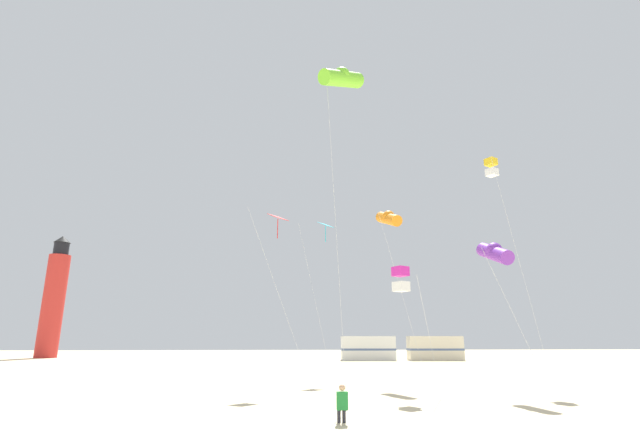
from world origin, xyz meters
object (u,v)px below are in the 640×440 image
object	(u,v)px
kite_box_gold	(491,168)
kite_diamond_cyan	(325,231)
rv_van_white	(368,348)
rv_van_cream	(435,348)
kite_diamond_scarlet	(278,223)
kite_box_magenta	(401,279)
kite_tube_violet	(494,253)
kite_tube_orange	(389,218)
kite_flyer_standing	(342,403)
kite_tube_lime	(342,78)
lighthouse_distant	(54,299)

from	to	relation	value
kite_box_gold	kite_diamond_cyan	bearing A→B (deg)	158.73
kite_diamond_cyan	rv_van_white	distance (m)	28.46
kite_diamond_cyan	rv_van_cream	size ratio (longest dim) A/B	1.56
kite_box_gold	rv_van_cream	distance (m)	32.15
kite_diamond_scarlet	rv_van_cream	bearing A→B (deg)	59.54
kite_diamond_scarlet	kite_box_magenta	size ratio (longest dim) A/B	1.60
kite_tube_violet	rv_van_white	distance (m)	35.55
kite_tube_orange	kite_box_magenta	xyz separation A→B (m)	(-0.99, -6.28, -4.60)
kite_flyer_standing	rv_van_white	xyz separation A→B (m)	(8.03, 41.20, 0.78)
kite_diamond_cyan	kite_box_magenta	xyz separation A→B (m)	(2.77, -9.21, -4.43)
kite_tube_orange	kite_box_magenta	size ratio (longest dim) A/B	1.82
kite_tube_violet	rv_van_white	bearing A→B (deg)	90.26
kite_box_gold	kite_tube_lime	xyz separation A→B (m)	(-10.42, -8.13, 0.78)
rv_van_cream	lighthouse_distant	bearing A→B (deg)	171.32
rv_van_white	kite_tube_orange	bearing A→B (deg)	-94.09
kite_diamond_cyan	kite_box_gold	xyz separation A→B (m)	(10.21, -3.97, 3.30)
kite_box_magenta	lighthouse_distant	size ratio (longest dim) A/B	0.34
kite_diamond_scarlet	lighthouse_distant	xyz separation A→B (m)	(-31.83, 41.74, -0.79)
kite_diamond_cyan	kite_box_gold	size ratio (longest dim) A/B	0.76
kite_box_magenta	kite_box_gold	bearing A→B (deg)	35.14
kite_diamond_scarlet	kite_tube_orange	world-z (taller)	kite_tube_orange
kite_box_gold	lighthouse_distant	distance (m)	60.49
kite_flyer_standing	kite_diamond_scarlet	xyz separation A→B (m)	(-2.33, 9.29, 8.02)
kite_flyer_standing	rv_van_cream	distance (m)	43.63
kite_diamond_cyan	rv_van_white	world-z (taller)	kite_diamond_cyan
kite_flyer_standing	kite_tube_orange	distance (m)	15.77
kite_diamond_scarlet	rv_van_white	bearing A→B (deg)	72.01
kite_diamond_scarlet	kite_box_magenta	bearing A→B (deg)	-31.36
kite_flyer_standing	kite_tube_violet	bearing A→B (deg)	-141.99
kite_box_gold	kite_tube_orange	bearing A→B (deg)	170.77
kite_tube_lime	kite_box_magenta	bearing A→B (deg)	44.13
rv_van_white	rv_van_cream	xyz separation A→B (m)	(8.03, -0.64, 0.00)
kite_tube_orange	rv_van_cream	xyz separation A→B (m)	(11.60, 28.53, -8.39)
kite_diamond_scarlet	rv_van_cream	xyz separation A→B (m)	(18.39, 31.27, -7.24)
rv_van_white	kite_tube_lime	bearing A→B (deg)	-98.24
kite_diamond_scarlet	lighthouse_distant	bearing A→B (deg)	127.33
kite_flyer_standing	rv_van_white	bearing A→B (deg)	-99.39
kite_tube_lime	kite_tube_violet	bearing A→B (deg)	22.39
kite_diamond_scarlet	kite_tube_lime	world-z (taller)	kite_tube_lime
kite_box_gold	kite_box_magenta	bearing A→B (deg)	-144.86
rv_van_white	rv_van_cream	world-z (taller)	same
kite_diamond_cyan	kite_box_magenta	world-z (taller)	kite_diamond_cyan
kite_diamond_scarlet	kite_box_gold	distance (m)	14.01
kite_tube_violet	kite_tube_lime	bearing A→B (deg)	-157.61
kite_tube_lime	lighthouse_distant	bearing A→B (deg)	125.72
kite_diamond_cyan	kite_tube_lime	world-z (taller)	kite_tube_lime
kite_box_gold	kite_box_magenta	xyz separation A→B (m)	(-7.44, -5.23, -7.73)
kite_flyer_standing	kite_tube_lime	world-z (taller)	kite_tube_lime
lighthouse_distant	kite_tube_violet	bearing A→B (deg)	-46.74
kite_diamond_cyan	rv_van_cream	distance (m)	30.96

